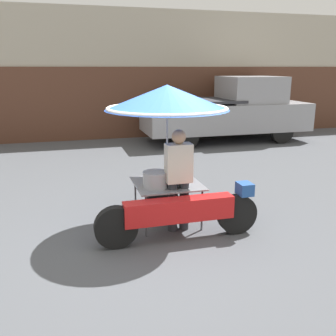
# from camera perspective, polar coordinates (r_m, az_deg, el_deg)

# --- Properties ---
(ground_plane) EXTENTS (36.00, 36.00, 0.00)m
(ground_plane) POSITION_cam_1_polar(r_m,az_deg,el_deg) (5.54, -1.45, -10.35)
(ground_plane) COLOR #4C4F54
(shopfront_building) EXTENTS (28.00, 2.06, 4.27)m
(shopfront_building) POSITION_cam_1_polar(r_m,az_deg,el_deg) (13.90, -10.84, 13.76)
(shopfront_building) COLOR #B2A893
(shopfront_building) RESTS_ON ground
(vendor_motorcycle_cart) EXTENTS (2.37, 1.83, 2.14)m
(vendor_motorcycle_cart) POSITION_cam_1_polar(r_m,az_deg,el_deg) (5.48, 0.12, 7.36)
(vendor_motorcycle_cart) COLOR black
(vendor_motorcycle_cart) RESTS_ON ground
(vendor_person) EXTENTS (0.38, 0.22, 1.53)m
(vendor_person) POSITION_cam_1_polar(r_m,az_deg,el_deg) (5.46, 1.62, -1.17)
(vendor_person) COLOR #2D2D33
(vendor_person) RESTS_ON ground
(pickup_truck) EXTENTS (5.40, 1.95, 2.10)m
(pickup_truck) POSITION_cam_1_polar(r_m,az_deg,el_deg) (12.61, 9.39, 8.58)
(pickup_truck) COLOR black
(pickup_truck) RESTS_ON ground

